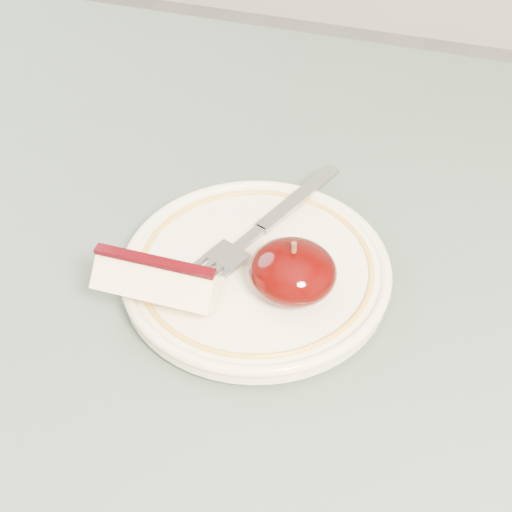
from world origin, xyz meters
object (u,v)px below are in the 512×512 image
(plate, at_px, (256,269))
(fork, at_px, (260,230))
(table, at_px, (219,386))
(apple_half, at_px, (293,272))

(plate, relative_size, fork, 1.11)
(table, relative_size, plate, 4.41)
(fork, bearing_deg, apple_half, -119.95)
(table, xyz_separation_m, plate, (0.02, 0.04, 0.10))
(table, distance_m, apple_half, 0.14)
(table, relative_size, fork, 4.88)
(table, distance_m, plate, 0.11)
(apple_half, bearing_deg, fork, 128.49)
(plate, xyz_separation_m, fork, (-0.01, 0.03, 0.01))
(apple_half, xyz_separation_m, fork, (-0.04, 0.05, -0.01))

